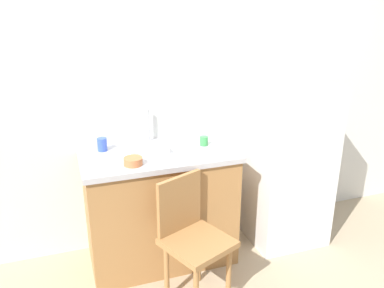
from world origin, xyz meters
name	(u,v)px	position (x,y,z in m)	size (l,w,h in m)	color
back_wall	(192,85)	(0.00, 1.00, 1.33)	(4.80, 0.10, 2.65)	silver
cabinet_base	(160,208)	(-0.38, 0.65, 0.44)	(1.11, 0.60, 0.88)	#A87542
countertop	(158,154)	(-0.38, 0.65, 0.90)	(1.15, 0.64, 0.04)	#B7B7BC
faucet	(148,126)	(-0.40, 0.90, 1.05)	(0.02, 0.02, 0.26)	#B7B7BC
refrigerator	(285,163)	(0.71, 0.64, 0.68)	(0.61, 0.63, 1.36)	white
chair	(192,235)	(-0.30, 0.13, 0.50)	(0.52, 0.52, 0.89)	#A87542
dish_tray	(148,149)	(-0.46, 0.67, 0.94)	(0.28, 0.20, 0.05)	white
terracotta_bowl	(133,161)	(-0.60, 0.47, 0.94)	(0.13, 0.13, 0.05)	#C67042
cup_green	(204,141)	(-0.01, 0.67, 0.95)	(0.07, 0.07, 0.07)	green
cup_blue	(102,144)	(-0.77, 0.81, 0.97)	(0.07, 0.07, 0.10)	blue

